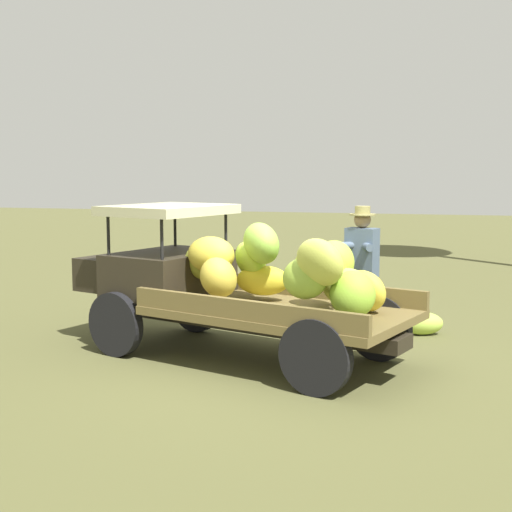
{
  "coord_description": "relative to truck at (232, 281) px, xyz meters",
  "views": [
    {
      "loc": [
        -1.95,
        7.97,
        2.28
      ],
      "look_at": [
        0.27,
        -0.05,
        1.27
      ],
      "focal_mm": 49.39,
      "sensor_mm": 36.0,
      "label": 1
    }
  ],
  "objects": [
    {
      "name": "truck",
      "position": [
        0.0,
        0.0,
        0.0
      ],
      "size": [
        4.66,
        2.82,
        1.84
      ],
      "rotation": [
        0.0,
        0.0,
        -0.31
      ],
      "color": "black",
      "rests_on": "ground"
    },
    {
      "name": "ground_plane",
      "position": [
        -0.59,
        0.13,
        -0.95
      ],
      "size": [
        60.0,
        60.0,
        0.0
      ],
      "primitive_type": "plane",
      "color": "brown"
    },
    {
      "name": "loose_banana_bunch",
      "position": [
        -2.21,
        -1.81,
        -0.79
      ],
      "size": [
        0.67,
        0.47,
        0.33
      ],
      "primitive_type": "ellipsoid",
      "rotation": [
        0.0,
        -0.01,
        0.28
      ],
      "color": "#ACCE49",
      "rests_on": "ground"
    },
    {
      "name": "farmer",
      "position": [
        -1.45,
        -1.06,
        0.1
      ],
      "size": [
        0.55,
        0.5,
        1.82
      ],
      "rotation": [
        0.0,
        0.0,
        1.27
      ],
      "color": "#936F4E",
      "rests_on": "ground"
    }
  ]
}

